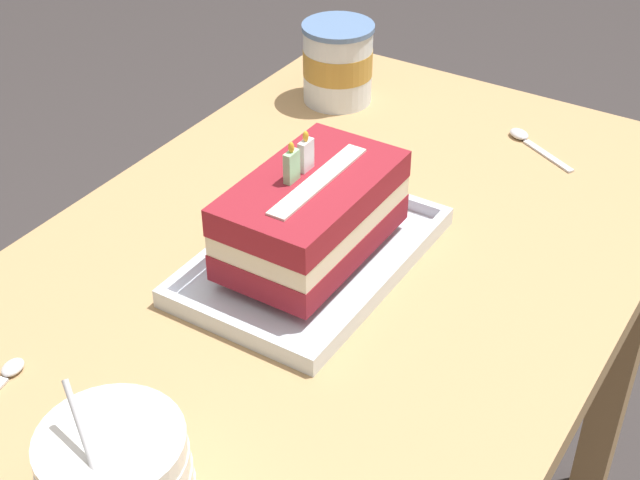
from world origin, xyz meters
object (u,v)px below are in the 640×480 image
(bowl_stack, at_px, (116,475))
(ice_cream_tub, at_px, (338,63))
(birthday_cake, at_px, (312,214))
(foil_tray, at_px, (312,258))
(serving_spoon_by_bowls, at_px, (526,139))

(bowl_stack, xyz_separation_m, ice_cream_tub, (0.80, 0.26, 0.02))
(bowl_stack, distance_m, ice_cream_tub, 0.84)
(ice_cream_tub, bearing_deg, bowl_stack, -162.19)
(birthday_cake, distance_m, bowl_stack, 0.41)
(foil_tray, relative_size, birthday_cake, 1.42)
(bowl_stack, relative_size, ice_cream_tub, 1.14)
(foil_tray, distance_m, serving_spoon_by_bowls, 0.44)
(birthday_cake, relative_size, serving_spoon_by_bowls, 1.90)
(bowl_stack, distance_m, serving_spoon_by_bowls, 0.83)
(birthday_cake, xyz_separation_m, ice_cream_tub, (0.39, 0.20, -0.01))
(birthday_cake, distance_m, serving_spoon_by_bowls, 0.44)
(ice_cream_tub, relative_size, serving_spoon_by_bowls, 1.02)
(foil_tray, xyz_separation_m, birthday_cake, (0.00, 0.00, 0.07))
(foil_tray, bearing_deg, serving_spoon_by_bowls, -14.52)
(bowl_stack, bearing_deg, ice_cream_tub, 17.81)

